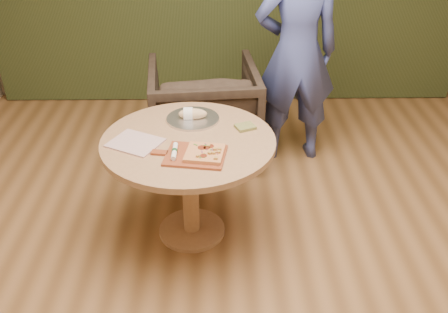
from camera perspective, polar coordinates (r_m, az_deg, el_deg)
name	(u,v)px	position (r m, az deg, el deg)	size (l,w,h in m)	color
room_shell	(242,79)	(2.33, 2.07, 8.86)	(5.04, 6.04, 2.84)	olive
pedestal_table	(189,158)	(3.23, -4.02, -0.17)	(1.11, 1.11, 0.75)	tan
pizza_paddle	(194,155)	(2.96, -3.47, 0.15)	(0.47, 0.33, 0.01)	brown
flatbread_pizza	(205,153)	(2.95, -2.18, 0.42)	(0.25, 0.25, 0.04)	#DF9757
cutlery_roll	(175,151)	(2.97, -5.67, 0.61)	(0.03, 0.20, 0.03)	white
newspaper	(135,143)	(3.14, -10.10, 1.55)	(0.30, 0.25, 0.01)	white
serving_tray	(193,119)	(3.39, -3.58, 4.34)	(0.36, 0.36, 0.02)	silver
bread_roll	(191,114)	(3.37, -3.75, 4.89)	(0.19, 0.09, 0.09)	#E0C088
green_packet	(245,127)	(3.27, 2.44, 3.41)	(0.12, 0.10, 0.02)	brown
armchair	(204,107)	(4.25, -2.33, 5.68)	(0.89, 0.83, 0.91)	black
person_standing	(296,52)	(4.10, 8.28, 11.70)	(0.69, 0.45, 1.88)	#3D4B90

